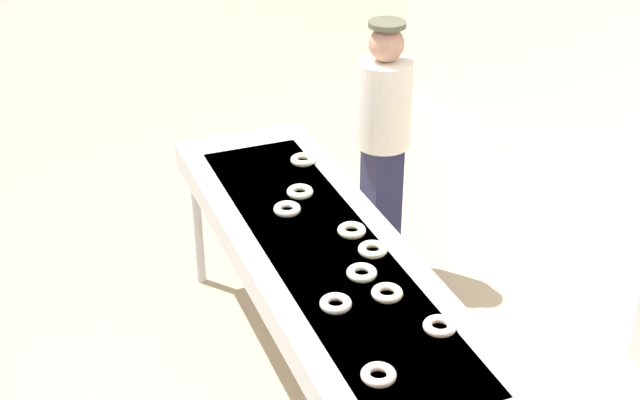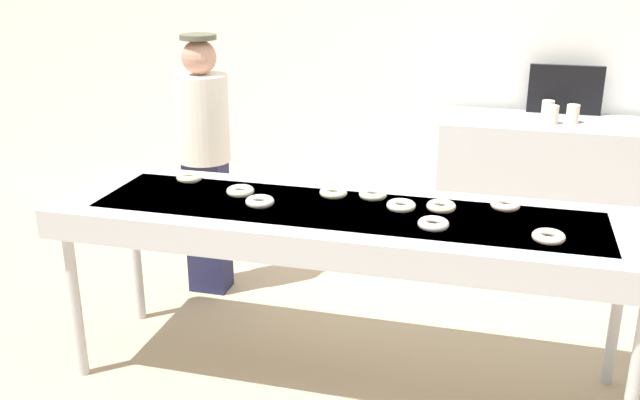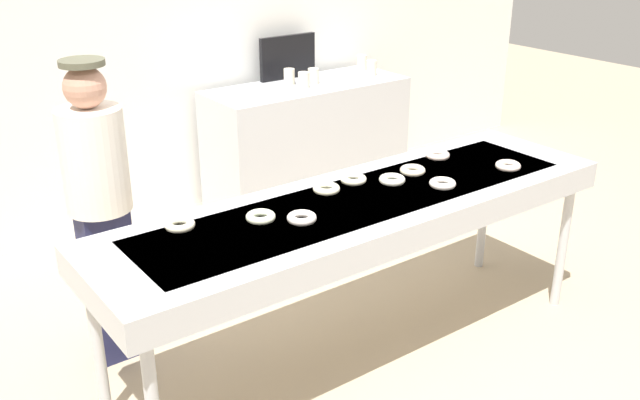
{
  "view_description": "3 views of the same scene",
  "coord_description": "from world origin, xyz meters",
  "views": [
    {
      "loc": [
        -2.34,
        -1.23,
        2.71
      ],
      "look_at": [
        0.15,
        0.03,
        1.06
      ],
      "focal_mm": 37.42,
      "sensor_mm": 36.0,
      "label": 1
    },
    {
      "loc": [
        0.66,
        -3.13,
        2.82
      ],
      "look_at": [
        0.17,
        0.13,
        1.04
      ],
      "focal_mm": 44.79,
      "sensor_mm": 36.0,
      "label": 2
    },
    {
      "loc": [
        -1.66,
        -3.55,
        2.44
      ],
      "look_at": [
        0.01,
        0.07,
        1.03
      ],
      "focal_mm": 40.28,
      "sensor_mm": 36.0,
      "label": 3
    }
  ],
  "objects": [
    {
      "name": "glazed_donut_6",
      "position": [
        0.53,
        -0.08,
        0.92
      ],
      "size": [
        0.13,
        0.13,
        0.03
      ],
      "primitive_type": "torus",
      "rotation": [
        0.0,
        0.0,
        1.64
      ],
      "color": "#EEB06B",
      "rests_on": "fryer_conveyor"
    },
    {
      "name": "fryer_conveyor",
      "position": [
        0.0,
        0.0,
        0.84
      ],
      "size": [
        2.55,
        0.72,
        0.91
      ],
      "color": "#B7BABF",
      "rests_on": "ground"
    },
    {
      "name": "glazed_donut_2",
      "position": [
        -0.76,
        -0.16,
        0.92
      ],
      "size": [
        0.16,
        0.16,
        0.03
      ],
      "primitive_type": "torus",
      "rotation": [
        0.0,
        0.0,
        2.84
      ],
      "color": "tan",
      "rests_on": "fryer_conveyor"
    },
    {
      "name": "worker_baker",
      "position": [
        -0.56,
        0.75,
        0.95
      ],
      "size": [
        0.36,
        0.36,
        1.66
      ],
      "rotation": [
        0.0,
        0.0,
        3.25
      ],
      "color": "#2A2642",
      "rests_on": "ground"
    },
    {
      "name": "glazed_donut_5",
      "position": [
        -0.51,
        0.14,
        0.92
      ],
      "size": [
        0.13,
        0.13,
        0.03
      ],
      "primitive_type": "torus",
      "rotation": [
        0.0,
        0.0,
        1.61
      ],
      "color": "#E0BA66",
      "rests_on": "fryer_conveyor"
    },
    {
      "name": "glazed_donut_1",
      "position": [
        -0.07,
        -0.04,
        0.92
      ],
      "size": [
        0.18,
        0.18,
        0.03
      ],
      "primitive_type": "torus",
      "rotation": [
        0.0,
        0.0,
        2.23
      ],
      "color": "#E7AF5F",
      "rests_on": "fryer_conveyor"
    },
    {
      "name": "glazed_donut_3",
      "position": [
        -0.98,
        0.03,
        0.92
      ],
      "size": [
        0.17,
        0.17,
        0.03
      ],
      "primitive_type": "torus",
      "rotation": [
        0.0,
        0.0,
        0.95
      ],
      "color": "#ECB16B",
      "rests_on": "fryer_conveyor"
    },
    {
      "name": "glazed_donut_4",
      "position": [
        -0.52,
        -0.18,
        0.92
      ],
      "size": [
        0.17,
        0.17,
        0.03
      ],
      "primitive_type": "torus",
      "rotation": [
        0.0,
        0.0,
        1.09
      ],
      "color": "#DCBC62",
      "rests_on": "fryer_conveyor"
    },
    {
      "name": "glazed_donut_0",
      "position": [
        -0.64,
        -0.07,
        0.92
      ],
      "size": [
        0.13,
        0.13,
        0.03
      ],
      "primitive_type": "torus",
      "rotation": [
        0.0,
        0.0,
        0.03
      ],
      "color": "#DFBA5E",
      "rests_on": "fryer_conveyor"
    },
    {
      "name": "ground_plane",
      "position": [
        0.0,
        0.0,
        0.0
      ],
      "size": [
        16.0,
        16.0,
        0.0
      ],
      "primitive_type": "plane",
      "color": "tan"
    },
    {
      "name": "customer_waiting",
      "position": [
        -0.01,
        -1.32,
        0.92
      ],
      "size": [
        0.34,
        0.34,
        1.61
      ],
      "rotation": [
        0.0,
        0.0,
        -0.18
      ],
      "color": "#3D303C",
      "rests_on": "ground"
    },
    {
      "name": "glazed_donut_7",
      "position": [
        1.08,
        0.05,
        0.92
      ],
      "size": [
        0.16,
        0.16,
        0.03
      ],
      "primitive_type": "torus",
      "rotation": [
        0.0,
        0.0,
        0.35
      ],
      "color": "#EDB35C",
      "rests_on": "fryer_conveyor"
    }
  ]
}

